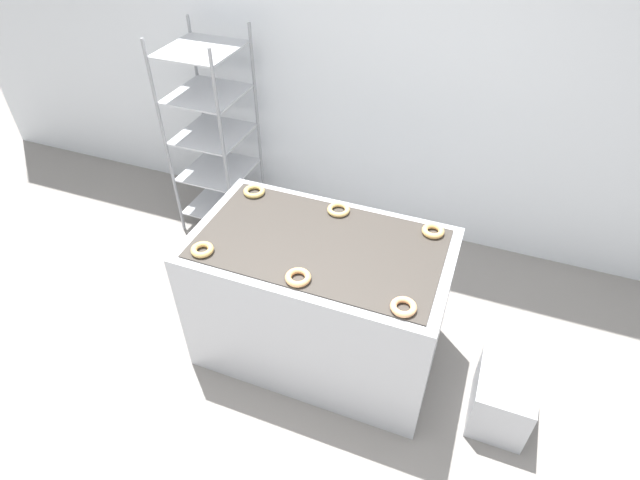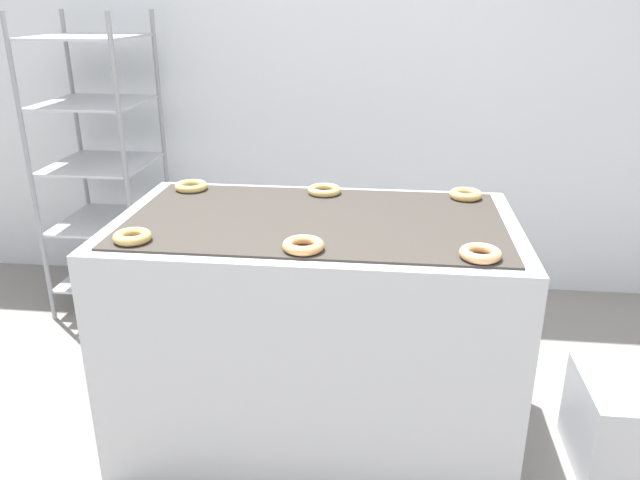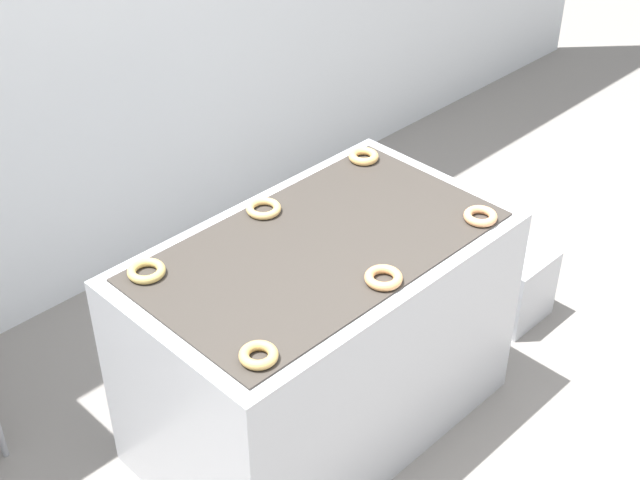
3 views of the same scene
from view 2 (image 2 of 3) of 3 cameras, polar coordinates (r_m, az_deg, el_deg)
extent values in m
cube|color=silver|center=(3.55, 2.53, 17.57)|extent=(8.00, 0.05, 2.80)
cube|color=#B7BABF|center=(2.40, -0.41, -8.23)|extent=(1.43, 0.84, 0.89)
cube|color=#38332D|center=(2.21, -0.44, 1.92)|extent=(1.32, 0.74, 0.01)
cube|color=#262628|center=(1.97, 9.78, -9.62)|extent=(0.12, 0.07, 0.10)
cylinder|color=gray|center=(3.44, -24.92, 5.13)|extent=(0.02, 0.02, 1.57)
cylinder|color=gray|center=(3.21, -17.24, 5.13)|extent=(0.02, 0.02, 1.57)
cylinder|color=gray|center=(3.89, -20.98, 7.38)|extent=(0.02, 0.02, 1.57)
cylinder|color=gray|center=(3.69, -14.02, 7.46)|extent=(0.02, 0.02, 1.57)
cube|color=#B7BABF|center=(3.74, -18.14, -2.96)|extent=(0.50, 0.54, 0.01)
cube|color=#B7BABF|center=(3.63, -18.71, 1.69)|extent=(0.50, 0.54, 0.01)
cube|color=#B7BABF|center=(3.54, -19.32, 6.61)|extent=(0.50, 0.54, 0.01)
cube|color=#B7BABF|center=(3.48, -19.97, 11.74)|extent=(0.50, 0.54, 0.01)
cube|color=#B7BABF|center=(3.45, -20.65, 17.00)|extent=(0.50, 0.54, 0.01)
cube|color=#B7BABF|center=(2.60, 25.75, -14.99)|extent=(0.31, 0.40, 0.35)
torus|color=tan|center=(2.08, -16.79, 0.30)|extent=(0.12, 0.12, 0.03)
torus|color=#EAA767|center=(1.92, -1.50, -0.49)|extent=(0.13, 0.13, 0.03)
torus|color=#EBA86F|center=(1.92, 14.45, -1.20)|extent=(0.13, 0.13, 0.03)
torus|color=tan|center=(2.60, -11.70, 4.84)|extent=(0.13, 0.13, 0.03)
torus|color=#DEB46A|center=(2.49, 0.32, 4.59)|extent=(0.13, 0.13, 0.03)
torus|color=#ECB567|center=(2.50, 13.17, 4.09)|extent=(0.12, 0.12, 0.03)
camera|label=1|loc=(1.14, 119.18, 60.21)|focal=28.00mm
camera|label=3|loc=(2.38, -89.03, 30.84)|focal=50.00mm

